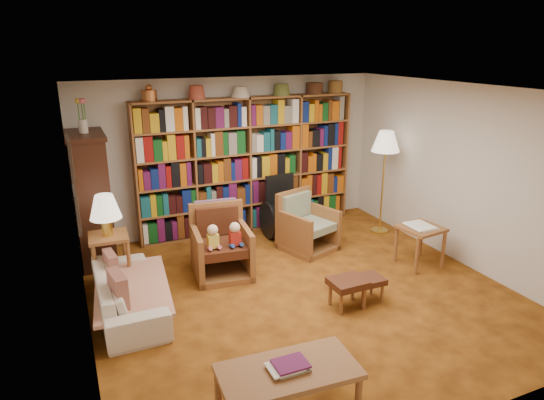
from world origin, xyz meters
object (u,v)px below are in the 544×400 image
side_table_papers (421,233)px  coffee_table (288,374)px  wheelchair (283,209)px  armchair_leather (219,245)px  footstool_a (348,285)px  sofa (128,292)px  side_table_lamp (109,247)px  footstool_b (368,282)px  armchair_sage (305,227)px  floor_lamp (386,146)px

side_table_papers → coffee_table: (-2.95, -1.90, -0.08)m
coffee_table → wheelchair: bearing=65.7°
armchair_leather → footstool_a: (1.09, -1.51, -0.10)m
sofa → side_table_lamp: 0.81m
wheelchair → coffee_table: (-1.64, -3.64, -0.06)m
armchair_leather → side_table_papers: bearing=-19.2°
sofa → footstool_b: size_ratio=4.63×
armchair_leather → side_table_papers: 2.79m
side_table_lamp → footstool_b: size_ratio=1.90×
armchair_sage → coffee_table: armchair_sage is taller
floor_lamp → side_table_papers: 1.63m
armchair_leather → floor_lamp: floor_lamp is taller
coffee_table → side_table_lamp: bearing=110.0°
side_table_lamp → coffee_table: size_ratio=0.59×
armchair_leather → side_table_papers: armchair_leather is taller
side_table_lamp → floor_lamp: bearing=2.5°
sofa → armchair_sage: 2.89m
footstool_a → coffee_table: bearing=-136.9°
armchair_leather → side_table_lamp: bearing=172.7°
side_table_lamp → armchair_sage: size_ratio=0.75×
floor_lamp → side_table_papers: floor_lamp is taller
footstool_a → coffee_table: size_ratio=0.36×
armchair_sage → footstool_b: 1.76m
coffee_table → side_table_papers: bearing=32.8°
side_table_papers → footstool_a: (-1.54, -0.59, -0.19)m
side_table_lamp → wheelchair: size_ratio=0.70×
footstool_a → footstool_b: bearing=5.4°
armchair_leather → wheelchair: size_ratio=0.95×
side_table_lamp → footstool_b: bearing=-30.6°
sofa → footstool_a: bearing=-111.5°
side_table_papers → side_table_lamp: bearing=164.8°
side_table_papers → footstool_b: side_table_papers is taller
side_table_lamp → armchair_sage: bearing=2.1°
side_table_papers → footstool_a: side_table_papers is taller
sofa → side_table_papers: bearing=-95.2°
side_table_papers → footstool_a: size_ratio=1.41×
sofa → floor_lamp: floor_lamp is taller
sofa → coffee_table: (0.99, -2.24, 0.15)m
coffee_table → floor_lamp: bearing=44.7°
armchair_sage → armchair_leather: bearing=-169.0°
sofa → footstool_a: 2.57m
sofa → footstool_b: sofa is taller
wheelchair → footstool_a: (-0.24, -2.33, -0.17)m
side_table_lamp → floor_lamp: floor_lamp is taller
wheelchair → floor_lamp: 1.91m
armchair_leather → floor_lamp: 3.12m
sofa → side_table_papers: (3.93, -0.35, 0.23)m
armchair_leather → coffee_table: size_ratio=0.80×
footstool_b → coffee_table: coffee_table is taller
armchair_sage → footstool_b: bearing=-92.0°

